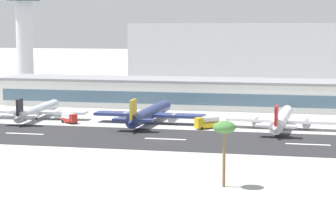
% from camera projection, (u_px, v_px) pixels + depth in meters
% --- Properties ---
extents(ground_plane, '(1400.00, 1400.00, 0.00)m').
position_uv_depth(ground_plane, '(159.00, 141.00, 183.39)').
color(ground_plane, '#A8A8A3').
extents(runway_strip, '(800.00, 34.69, 0.08)m').
position_uv_depth(runway_strip, '(161.00, 139.00, 185.82)').
color(runway_strip, '#262628').
rests_on(runway_strip, ground_plane).
extents(runway_centreline_dash_3, '(12.00, 1.20, 0.01)m').
position_uv_depth(runway_centreline_dash_3, '(25.00, 134.00, 194.67)').
color(runway_centreline_dash_3, white).
rests_on(runway_centreline_dash_3, runway_strip).
extents(runway_centreline_dash_4, '(12.00, 1.20, 0.01)m').
position_uv_depth(runway_centreline_dash_4, '(165.00, 139.00, 185.55)').
color(runway_centreline_dash_4, white).
rests_on(runway_centreline_dash_4, runway_strip).
extents(runway_centreline_dash_5, '(12.00, 1.20, 0.01)m').
position_uv_depth(runway_centreline_dash_5, '(308.00, 144.00, 177.13)').
color(runway_centreline_dash_5, white).
rests_on(runway_centreline_dash_5, runway_strip).
extents(terminal_building, '(147.81, 24.58, 11.17)m').
position_uv_depth(terminal_building, '(181.00, 93.00, 259.72)').
color(terminal_building, silver).
rests_on(terminal_building, ground_plane).
extents(control_tower, '(16.54, 16.54, 49.08)m').
position_uv_depth(control_tower, '(24.00, 31.00, 313.39)').
color(control_tower, silver).
rests_on(control_tower, ground_plane).
extents(distant_hotel_block, '(147.99, 36.88, 33.60)m').
position_uv_depth(distant_hotel_block, '(257.00, 52.00, 384.28)').
color(distant_hotel_block, '#BCBCC1').
rests_on(distant_hotel_block, ground_plane).
extents(airliner_black_tail_gate_0, '(35.42, 41.95, 8.76)m').
position_uv_depth(airliner_black_tail_gate_0, '(36.00, 111.00, 224.83)').
color(airliner_black_tail_gate_0, silver).
rests_on(airliner_black_tail_gate_0, ground_plane).
extents(airliner_gold_tail_gate_1, '(36.97, 47.67, 9.95)m').
position_uv_depth(airliner_gold_tail_gate_1, '(148.00, 114.00, 214.80)').
color(airliner_gold_tail_gate_1, navy).
rests_on(airliner_gold_tail_gate_1, ground_plane).
extents(airliner_red_tail_gate_2, '(34.69, 44.64, 9.31)m').
position_uv_depth(airliner_red_tail_gate_2, '(281.00, 120.00, 203.17)').
color(airliner_red_tail_gate_2, white).
rests_on(airliner_red_tail_gate_2, ground_plane).
extents(service_box_truck_0, '(6.34, 5.28, 3.25)m').
position_uv_depth(service_box_truck_0, '(69.00, 118.00, 215.75)').
color(service_box_truck_0, '#B2231E').
rests_on(service_box_truck_0, ground_plane).
extents(service_fuel_truck_1, '(7.96, 7.73, 3.95)m').
position_uv_depth(service_fuel_truck_1, '(207.00, 122.00, 204.53)').
color(service_fuel_truck_1, gold).
rests_on(service_fuel_truck_1, ground_plane).
extents(palm_tree_0, '(4.55, 4.55, 13.35)m').
position_uv_depth(palm_tree_0, '(224.00, 130.00, 129.31)').
color(palm_tree_0, brown).
rests_on(palm_tree_0, ground_plane).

